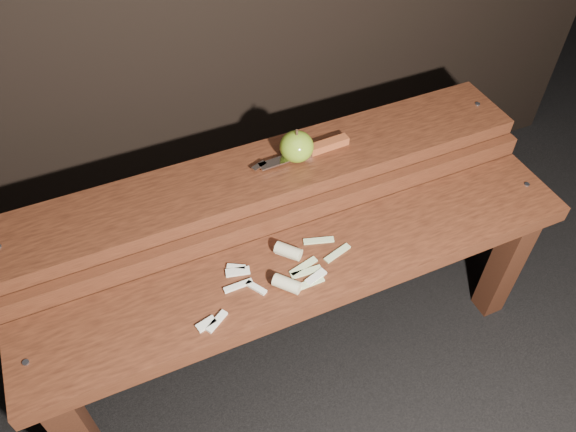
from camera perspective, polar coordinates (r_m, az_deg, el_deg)
name	(u,v)px	position (r m, az deg, el deg)	size (l,w,h in m)	color
ground	(297,345)	(1.53, 0.93, -12.98)	(60.00, 60.00, 0.00)	black
bench_front_tier	(311,285)	(1.20, 2.35, -7.00)	(1.20, 0.20, 0.42)	#37190D
bench_rear_tier	(269,196)	(1.29, -1.90, 2.09)	(1.20, 0.21, 0.50)	#37190D
apple	(297,147)	(1.23, 0.88, 7.07)	(0.08, 0.08, 0.08)	olive
knife	(317,149)	(1.27, 2.93, 6.86)	(0.24, 0.03, 0.02)	brown
apple_scraps	(283,271)	(1.13, -0.55, -5.60)	(0.36, 0.14, 0.03)	beige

